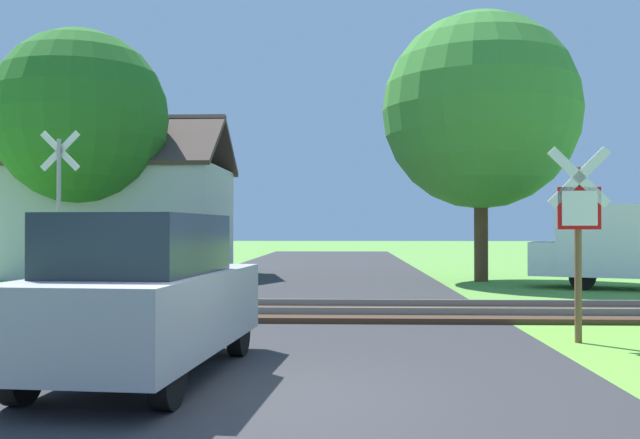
% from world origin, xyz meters
% --- Properties ---
extents(ground_plane, '(160.00, 160.00, 0.00)m').
position_xyz_m(ground_plane, '(0.00, 0.00, 0.00)').
color(ground_plane, '#5B933D').
extents(road_asphalt, '(7.65, 80.00, 0.01)m').
position_xyz_m(road_asphalt, '(0.00, 2.00, 0.00)').
color(road_asphalt, '#2D2D30').
rests_on(road_asphalt, ground).
extents(rail_track, '(60.00, 2.60, 0.22)m').
position_xyz_m(rail_track, '(0.00, 6.54, 0.06)').
color(rail_track, '#422D1E').
rests_on(rail_track, ground).
extents(stop_sign_near, '(0.88, 0.15, 2.79)m').
position_xyz_m(stop_sign_near, '(4.32, 3.38, 1.65)').
color(stop_sign_near, brown).
rests_on(stop_sign_near, ground).
extents(crossing_sign_far, '(0.88, 0.13, 3.73)m').
position_xyz_m(crossing_sign_far, '(-5.12, 8.18, 2.14)').
color(crossing_sign_far, '#9E9EA5').
rests_on(crossing_sign_far, ground).
extents(house, '(7.12, 5.58, 5.51)m').
position_xyz_m(house, '(-6.63, 17.35, 2.00)').
color(house, '#B7B7BC').
rests_on(house, ground).
extents(tree_left, '(5.41, 5.41, 7.79)m').
position_xyz_m(tree_left, '(-7.24, 14.95, 5.08)').
color(tree_left, '#513823').
rests_on(tree_left, ground).
extents(tree_right, '(6.00, 6.00, 8.21)m').
position_xyz_m(tree_right, '(5.13, 15.03, 5.20)').
color(tree_right, '#513823').
rests_on(tree_right, ground).
extents(mail_truck, '(5.24, 3.44, 2.24)m').
position_xyz_m(mail_truck, '(8.65, 12.33, 1.24)').
color(mail_truck, white).
rests_on(mail_truck, ground).
extents(parked_car, '(1.97, 4.12, 1.78)m').
position_xyz_m(parked_car, '(-1.16, 0.87, 0.89)').
color(parked_car, '#99999E').
rests_on(parked_car, ground).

